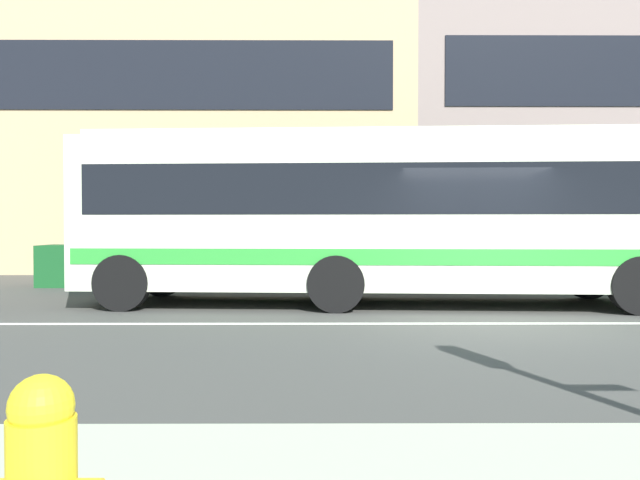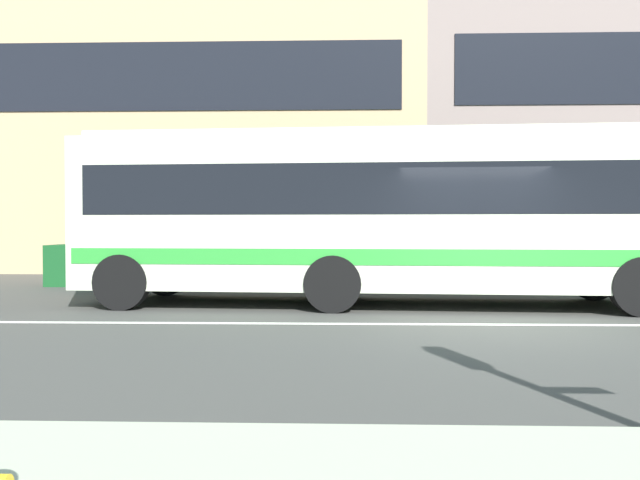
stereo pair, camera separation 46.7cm
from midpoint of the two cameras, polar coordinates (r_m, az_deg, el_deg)
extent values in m
plane|color=#434340|center=(10.05, 14.20, -7.38)|extent=(160.00, 160.00, 0.00)
cube|color=silver|center=(10.05, 14.20, -7.35)|extent=(60.00, 0.16, 0.01)
cube|color=#164E22|center=(15.91, 5.86, -2.31)|extent=(17.64, 1.10, 1.03)
cube|color=tan|center=(25.45, -16.09, 9.78)|extent=(19.42, 9.69, 10.60)
cube|color=black|center=(21.04, -19.82, 13.93)|extent=(17.87, 0.04, 2.12)
cube|color=beige|center=(12.06, 3.71, 2.36)|extent=(11.08, 3.22, 2.77)
cube|color=black|center=(12.08, 3.71, 4.33)|extent=(10.43, 3.20, 0.89)
cube|color=green|center=(12.07, 3.71, -1.26)|extent=(10.86, 3.23, 0.28)
cube|color=beige|center=(12.18, 3.72, 9.18)|extent=(10.62, 2.79, 0.12)
cylinder|color=black|center=(14.05, 22.24, -2.93)|extent=(1.02, 0.34, 1.00)
cylinder|color=black|center=(11.85, 25.98, -3.72)|extent=(1.02, 0.34, 1.00)
cylinder|color=black|center=(13.29, 0.76, -3.07)|extent=(1.02, 0.34, 1.00)
cylinder|color=black|center=(10.94, 0.24, -4.00)|extent=(1.02, 0.34, 1.00)
cylinder|color=black|center=(13.98, -15.03, -2.90)|extent=(1.02, 0.34, 1.00)
cylinder|color=black|center=(11.76, -18.63, -3.70)|extent=(1.02, 0.34, 1.00)
sphere|color=yellow|center=(2.78, -28.53, -13.16)|extent=(0.24, 0.24, 0.24)
camera|label=1|loc=(0.23, -91.08, -0.02)|focal=35.24mm
camera|label=2|loc=(0.23, 88.92, 0.02)|focal=35.24mm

